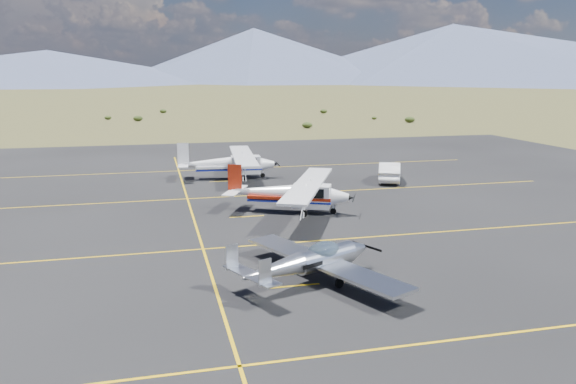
{
  "coord_description": "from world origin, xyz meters",
  "views": [
    {
      "loc": [
        -8.09,
        -23.27,
        8.06
      ],
      "look_at": [
        -0.88,
        6.25,
        1.6
      ],
      "focal_mm": 35.0,
      "sensor_mm": 36.0,
      "label": 1
    }
  ],
  "objects_px": {
    "aircraft_cessna": "(290,192)",
    "sedan": "(389,172)",
    "aircraft_plain": "(229,163)",
    "aircraft_low_wing": "(311,261)"
  },
  "relations": [
    {
      "from": "sedan",
      "to": "aircraft_cessna",
      "type": "bearing_deg",
      "value": 62.19
    },
    {
      "from": "aircraft_cessna",
      "to": "aircraft_plain",
      "type": "height_order",
      "value": "aircraft_plain"
    },
    {
      "from": "aircraft_cessna",
      "to": "sedan",
      "type": "height_order",
      "value": "aircraft_cessna"
    },
    {
      "from": "aircraft_low_wing",
      "to": "aircraft_cessna",
      "type": "bearing_deg",
      "value": 55.57
    },
    {
      "from": "aircraft_cessna",
      "to": "sedan",
      "type": "distance_m",
      "value": 12.33
    },
    {
      "from": "aircraft_low_wing",
      "to": "sedan",
      "type": "relative_size",
      "value": 1.85
    },
    {
      "from": "aircraft_cessna",
      "to": "aircraft_plain",
      "type": "xyz_separation_m",
      "value": [
        -2.03,
        11.59,
        0.04
      ]
    },
    {
      "from": "aircraft_cessna",
      "to": "aircraft_plain",
      "type": "bearing_deg",
      "value": 124.48
    },
    {
      "from": "aircraft_plain",
      "to": "aircraft_low_wing",
      "type": "bearing_deg",
      "value": -84.39
    },
    {
      "from": "aircraft_low_wing",
      "to": "aircraft_plain",
      "type": "relative_size",
      "value": 0.73
    }
  ]
}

